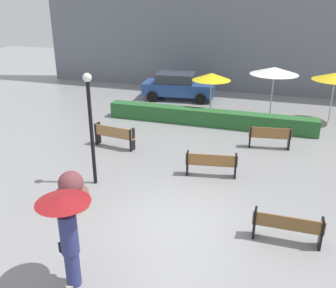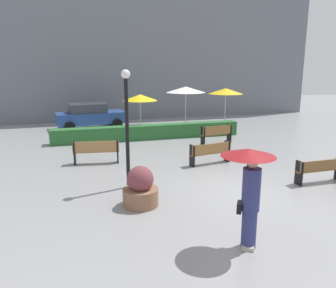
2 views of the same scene
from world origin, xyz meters
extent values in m
plane|color=gray|center=(0.00, 0.00, 0.00)|extent=(60.00, 60.00, 0.00)
cube|color=olive|center=(0.35, 3.12, 0.43)|extent=(1.79, 0.54, 0.04)
cube|color=olive|center=(0.38, 2.98, 0.65)|extent=(1.76, 0.35, 0.40)
cube|color=black|center=(-0.46, 2.95, 0.43)|extent=(0.12, 0.34, 0.85)
cube|color=black|center=(1.18, 3.24, 0.43)|extent=(0.12, 0.34, 0.85)
cube|color=#9E7242|center=(-3.99, 4.49, 0.48)|extent=(1.83, 0.49, 0.04)
cube|color=#9E7242|center=(-4.01, 4.34, 0.71)|extent=(1.80, 0.29, 0.43)
cube|color=black|center=(-4.83, 4.58, 0.47)|extent=(0.11, 0.35, 0.93)
cube|color=black|center=(-3.15, 4.35, 0.47)|extent=(0.11, 0.35, 0.93)
cube|color=olive|center=(2.10, 6.36, 0.48)|extent=(1.70, 0.48, 0.04)
cube|color=olive|center=(2.12, 6.22, 0.71)|extent=(1.67, 0.28, 0.43)
cube|color=black|center=(1.33, 6.23, 0.46)|extent=(0.11, 0.34, 0.93)
cube|color=black|center=(2.88, 6.45, 0.46)|extent=(0.11, 0.34, 0.93)
cube|color=brown|center=(2.98, 0.02, 0.43)|extent=(1.75, 0.26, 0.04)
cube|color=brown|center=(2.98, -0.12, 0.63)|extent=(1.74, 0.05, 0.36)
cube|color=black|center=(2.16, -0.01, 0.40)|extent=(0.06, 0.34, 0.81)
cube|color=black|center=(3.79, 0.01, 0.40)|extent=(0.06, 0.34, 0.81)
cylinder|color=navy|center=(-1.40, -3.03, 0.43)|extent=(0.32, 0.32, 0.85)
cube|color=#B2A599|center=(-1.43, -3.08, 0.04)|extent=(0.39, 0.41, 0.08)
cylinder|color=navy|center=(-1.40, -3.03, 1.31)|extent=(0.38, 0.38, 0.92)
sphere|color=tan|center=(-1.40, -3.03, 1.88)|extent=(0.21, 0.21, 0.21)
cube|color=black|center=(-1.59, -2.93, 0.90)|extent=(0.24, 0.29, 0.22)
cylinder|color=black|center=(-1.48, -2.98, 1.65)|extent=(0.02, 0.02, 0.90)
cone|color=maroon|center=(-1.48, -2.98, 2.10)|extent=(1.13, 1.13, 0.16)
cylinder|color=brown|center=(-3.16, -0.18, 0.25)|extent=(1.00, 1.00, 0.49)
sphere|color=brown|center=(-3.16, -0.18, 0.77)|extent=(0.75, 0.75, 0.75)
cylinder|color=black|center=(-3.24, 1.36, 1.73)|extent=(0.12, 0.12, 3.47)
sphere|color=white|center=(-3.24, 1.36, 3.59)|extent=(0.28, 0.28, 0.28)
cylinder|color=silver|center=(-1.08, 9.62, 1.06)|extent=(0.06, 0.06, 2.13)
cone|color=yellow|center=(-1.08, 9.62, 2.13)|extent=(1.92, 1.92, 0.35)
cylinder|color=silver|center=(1.86, 10.34, 1.23)|extent=(0.06, 0.06, 2.46)
cone|color=white|center=(1.86, 10.34, 2.46)|extent=(2.35, 2.35, 0.35)
cylinder|color=silver|center=(4.68, 10.72, 1.14)|extent=(0.06, 0.06, 2.29)
cone|color=yellow|center=(4.68, 10.72, 2.29)|extent=(2.16, 2.16, 0.35)
cube|color=#28602D|center=(-0.90, 8.40, 0.38)|extent=(10.08, 0.70, 0.76)
cube|color=#28478C|center=(-3.63, 12.59, 0.67)|extent=(4.37, 2.21, 0.70)
cube|color=#333842|center=(-3.83, 12.56, 1.29)|extent=(2.37, 1.84, 0.55)
cylinder|color=black|center=(-2.31, 13.61, 0.32)|extent=(0.66, 0.29, 0.64)
cylinder|color=black|center=(-2.11, 11.88, 0.32)|extent=(0.66, 0.29, 0.64)
cylinder|color=black|center=(-5.14, 13.30, 0.32)|extent=(0.66, 0.29, 0.64)
cylinder|color=black|center=(-4.95, 11.56, 0.32)|extent=(0.66, 0.29, 0.64)
camera|label=1|loc=(2.58, -8.58, 5.95)|focal=40.03mm
camera|label=2|loc=(-4.94, -8.89, 3.82)|focal=36.03mm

